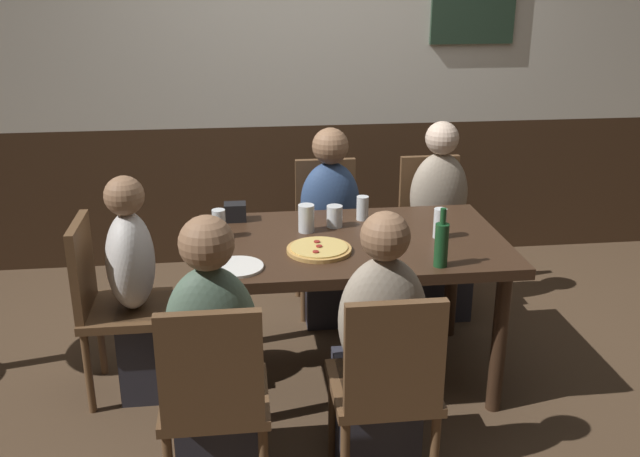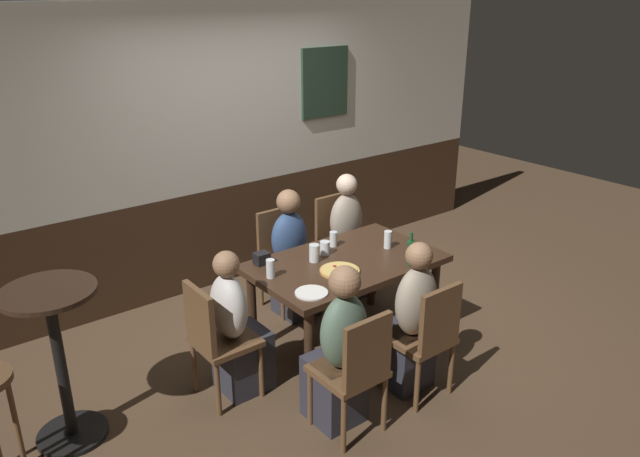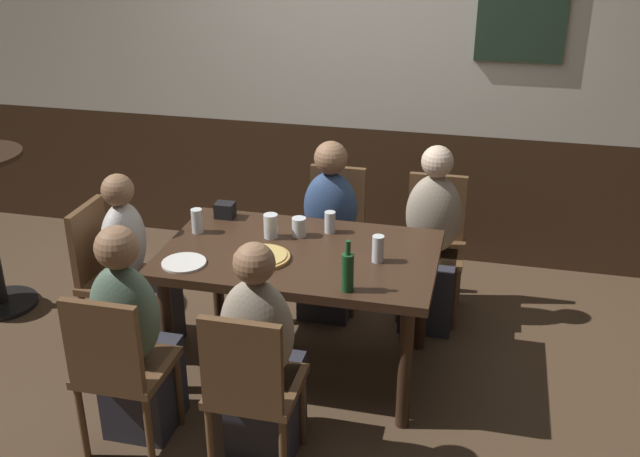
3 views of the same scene
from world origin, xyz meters
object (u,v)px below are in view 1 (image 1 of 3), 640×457
(pizza, at_px, (319,249))
(condiment_caddy, at_px, (235,212))
(chair_mid_far, at_px, (327,226))
(pint_glass_pale, at_px, (219,226))
(chair_left_near, at_px, (214,394))
(person_right_far, at_px, (439,234))
(tumbler_short, at_px, (306,219))
(person_mid_far, at_px, (331,239))
(person_left_near, at_px, (215,374))
(beer_glass_tall, at_px, (362,209))
(beer_bottle_green, at_px, (441,244))
(chair_head_west, at_px, (109,298))
(tumbler_water, at_px, (335,217))
(dining_table, at_px, (351,257))
(person_head_west, at_px, (146,305))
(chair_right_far, at_px, (432,222))
(chair_mid_near, at_px, (387,383))
(person_mid_near, at_px, (378,365))
(highball_clear, at_px, (440,225))
(plate_white_large, at_px, (237,267))

(pizza, bearing_deg, condiment_caddy, 128.29)
(chair_mid_far, bearing_deg, pint_glass_pale, -129.04)
(chair_left_near, distance_m, person_right_far, 2.02)
(tumbler_short, bearing_deg, person_mid_far, 70.65)
(person_left_near, distance_m, beer_glass_tall, 1.26)
(chair_mid_far, height_order, person_mid_far, person_mid_far)
(beer_bottle_green, bearing_deg, chair_mid_far, 105.11)
(pizza, distance_m, beer_bottle_green, 0.56)
(chair_head_west, distance_m, tumbler_water, 1.14)
(dining_table, bearing_deg, chair_left_near, -126.55)
(person_mid_far, height_order, tumbler_short, person_mid_far)
(person_head_west, distance_m, condiment_caddy, 0.64)
(person_left_near, bearing_deg, dining_table, 47.60)
(tumbler_water, height_order, tumbler_short, tumbler_short)
(chair_right_far, relative_size, condiment_caddy, 8.00)
(tumbler_water, height_order, condiment_caddy, tumbler_water)
(chair_mid_far, height_order, pint_glass_pale, chair_mid_far)
(person_right_far, bearing_deg, tumbler_short, -145.91)
(chair_mid_near, distance_m, person_head_west, 1.31)
(person_right_far, bearing_deg, dining_table, -132.41)
(person_mid_far, xyz_separation_m, pizza, (-0.17, -0.83, 0.28))
(pizza, xyz_separation_m, beer_glass_tall, (0.27, 0.41, 0.04))
(chair_head_west, bearing_deg, tumbler_short, 7.99)
(chair_mid_near, distance_m, chair_mid_far, 1.73)
(person_head_west, xyz_separation_m, tumbler_water, (0.92, 0.19, 0.34))
(tumbler_water, bearing_deg, beer_bottle_green, -54.99)
(chair_right_far, height_order, tumbler_water, chair_right_far)
(person_right_far, distance_m, condiment_caddy, 1.27)
(dining_table, height_order, person_head_west, person_head_west)
(chair_head_west, height_order, beer_bottle_green, beer_bottle_green)
(person_mid_near, height_order, person_right_far, person_right_far)
(chair_right_far, distance_m, tumbler_water, 1.01)
(chair_head_west, bearing_deg, pint_glass_pale, 10.89)
(tumbler_short, bearing_deg, chair_right_far, 41.05)
(tumbler_water, bearing_deg, dining_table, -74.07)
(person_mid_near, xyz_separation_m, pizza, (-0.17, 0.57, 0.28))
(person_head_west, bearing_deg, highball_clear, -0.97)
(person_left_near, relative_size, tumbler_water, 10.62)
(highball_clear, distance_m, beer_glass_tall, 0.44)
(pizza, bearing_deg, chair_mid_far, 80.41)
(chair_mid_far, xyz_separation_m, person_left_near, (-0.64, -1.56, -0.01))
(person_head_west, distance_m, pizza, 0.87)
(highball_clear, distance_m, pint_glass_pale, 1.05)
(tumbler_short, distance_m, beer_glass_tall, 0.33)
(pizza, relative_size, beer_glass_tall, 2.41)
(highball_clear, bearing_deg, person_mid_far, 120.21)
(chair_mid_far, relative_size, person_mid_near, 0.78)
(person_head_west, bearing_deg, person_mid_far, 35.59)
(dining_table, xyz_separation_m, chair_left_near, (-0.64, -0.86, -0.15))
(plate_white_large, bearing_deg, tumbler_water, 43.87)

